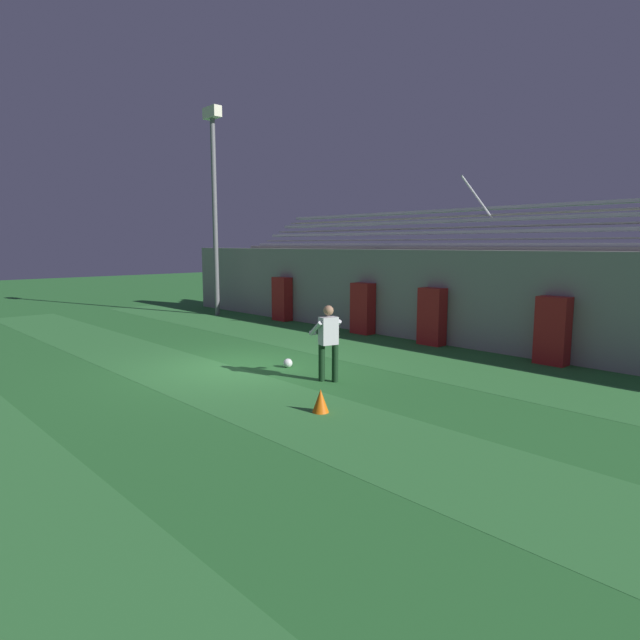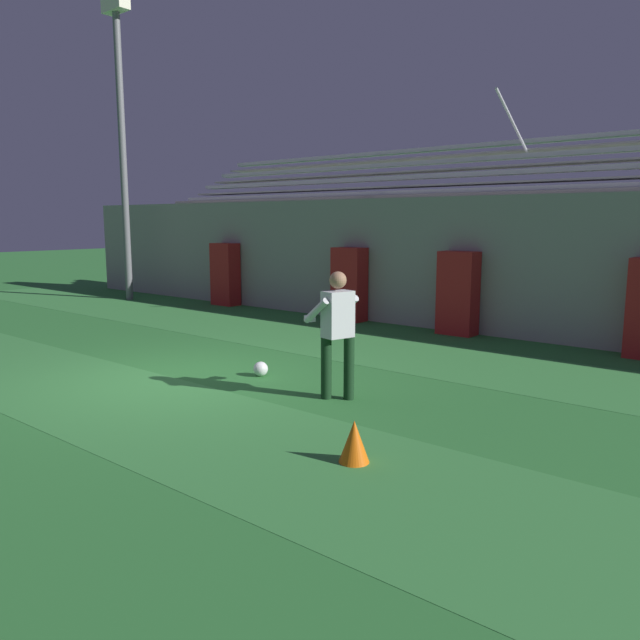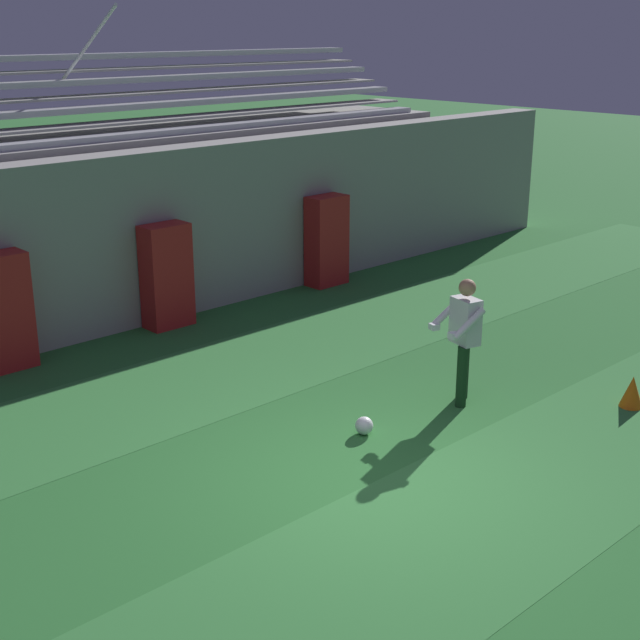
# 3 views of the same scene
# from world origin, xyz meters

# --- Properties ---
(ground_plane) EXTENTS (80.00, 80.00, 0.00)m
(ground_plane) POSITION_xyz_m (0.00, 0.00, 0.00)
(ground_plane) COLOR #2D7533
(turf_stripe_mid) EXTENTS (28.00, 2.41, 0.01)m
(turf_stripe_mid) POSITION_xyz_m (0.00, -1.19, 0.00)
(turf_stripe_mid) COLOR #38843D
(turf_stripe_mid) RESTS_ON ground
(turf_stripe_far) EXTENTS (28.00, 2.41, 0.01)m
(turf_stripe_far) POSITION_xyz_m (0.00, 3.62, 0.00)
(turf_stripe_far) COLOR #38843D
(turf_stripe_far) RESTS_ON ground
(back_wall) EXTENTS (24.00, 0.60, 2.80)m
(back_wall) POSITION_xyz_m (0.00, 6.50, 1.40)
(back_wall) COLOR #999691
(back_wall) RESTS_ON ground
(padding_pillar_gate_left) EXTENTS (0.77, 0.44, 1.69)m
(padding_pillar_gate_left) POSITION_xyz_m (-1.38, 5.95, 0.85)
(padding_pillar_gate_left) COLOR #B21E1E
(padding_pillar_gate_left) RESTS_ON ground
(padding_pillar_gate_right) EXTENTS (0.77, 0.44, 1.69)m
(padding_pillar_gate_right) POSITION_xyz_m (1.38, 5.95, 0.85)
(padding_pillar_gate_right) COLOR #B21E1E
(padding_pillar_gate_right) RESTS_ON ground
(padding_pillar_far_right) EXTENTS (0.77, 0.44, 1.69)m
(padding_pillar_far_right) POSITION_xyz_m (4.97, 5.95, 0.85)
(padding_pillar_far_right) COLOR #B21E1E
(padding_pillar_far_right) RESTS_ON ground
(bleacher_stand) EXTENTS (18.00, 3.35, 5.03)m
(bleacher_stand) POSITION_xyz_m (0.00, 8.49, 1.50)
(bleacher_stand) COLOR #999691
(bleacher_stand) RESTS_ON ground
(goalkeeper) EXTENTS (0.65, 0.67, 1.67)m
(goalkeeper) POSITION_xyz_m (2.38, 0.72, 0.95)
(goalkeeper) COLOR #143319
(goalkeeper) RESTS_ON ground
(soccer_ball) EXTENTS (0.22, 0.22, 0.22)m
(soccer_ball) POSITION_xyz_m (0.77, 0.92, 0.11)
(soccer_ball) COLOR white
(soccer_ball) RESTS_ON ground
(traffic_cone) EXTENTS (0.30, 0.30, 0.42)m
(traffic_cone) POSITION_xyz_m (3.86, -0.89, 0.21)
(traffic_cone) COLOR orange
(traffic_cone) RESTS_ON ground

